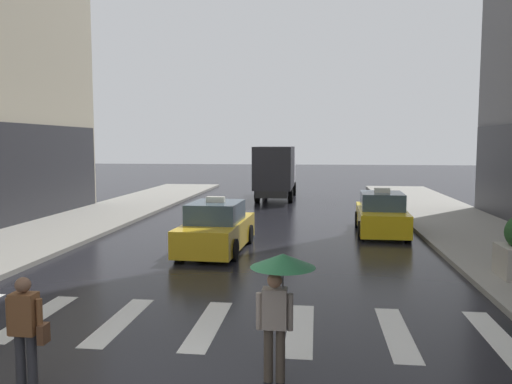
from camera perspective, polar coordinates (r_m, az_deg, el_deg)
The scene contains 6 objects.
crosswalk_markings at distance 10.31m, azimuth -5.41°, elevation -14.59°, with size 11.30×2.80×0.01m.
taxi_lead at distance 16.90m, azimuth -4.47°, elevation -4.13°, with size 2.07×4.61×1.80m.
taxi_second at distance 20.68m, azimuth 13.89°, elevation -2.51°, with size 2.05×4.60×1.80m.
box_truck at distance 31.91m, azimuth 2.25°, elevation 2.43°, with size 2.28×7.54×3.35m.
pedestrian_with_umbrella at distance 7.55m, azimuth 2.70°, elevation -10.07°, with size 0.96×0.96×1.94m.
pedestrian_with_handbag at distance 8.18m, azimuth -24.43°, elevation -13.57°, with size 0.60×0.24×1.65m.
Camera 1 is at (2.08, -6.46, 3.53)m, focal length 35.64 mm.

